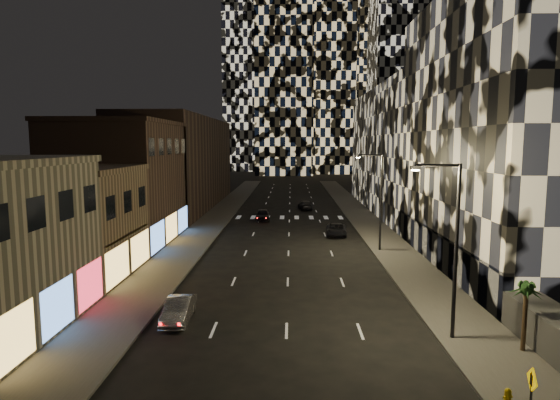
{
  "coord_description": "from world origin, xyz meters",
  "views": [
    {
      "loc": [
        0.23,
        -13.39,
        10.15
      ],
      "look_at": [
        -0.59,
        20.58,
        6.0
      ],
      "focal_mm": 30.0,
      "sensor_mm": 36.0,
      "label": 1
    }
  ],
  "objects_px": {
    "streetlight_far": "(378,195)",
    "fire_hydrant": "(508,398)",
    "car_dark_rightlane": "(336,230)",
    "ped_sign": "(531,391)",
    "car_silver_parked": "(179,310)",
    "car_dark_midlane": "(263,215)",
    "streetlight_near": "(452,239)",
    "palm_tree": "(526,294)",
    "car_dark_oncoming": "(305,205)"
  },
  "relations": [
    {
      "from": "car_dark_oncoming",
      "to": "palm_tree",
      "type": "distance_m",
      "value": 50.32
    },
    {
      "from": "streetlight_far",
      "to": "car_dark_midlane",
      "type": "xyz_separation_m",
      "value": [
        -11.85,
        17.38,
        -4.6
      ]
    },
    {
      "from": "fire_hydrant",
      "to": "ped_sign",
      "type": "xyz_separation_m",
      "value": [
        -0.2,
        -1.98,
        1.38
      ]
    },
    {
      "from": "car_dark_rightlane",
      "to": "ped_sign",
      "type": "bearing_deg",
      "value": -80.43
    },
    {
      "from": "car_silver_parked",
      "to": "ped_sign",
      "type": "distance_m",
      "value": 18.05
    },
    {
      "from": "streetlight_near",
      "to": "palm_tree",
      "type": "distance_m",
      "value": 4.21
    },
    {
      "from": "streetlight_far",
      "to": "fire_hydrant",
      "type": "bearing_deg",
      "value": -89.69
    },
    {
      "from": "car_dark_rightlane",
      "to": "ped_sign",
      "type": "xyz_separation_m",
      "value": [
        3.07,
        -35.89,
        1.24
      ]
    },
    {
      "from": "car_dark_oncoming",
      "to": "palm_tree",
      "type": "bearing_deg",
      "value": 94.6
    },
    {
      "from": "streetlight_far",
      "to": "car_silver_parked",
      "type": "bearing_deg",
      "value": -129.35
    },
    {
      "from": "streetlight_far",
      "to": "car_dark_rightlane",
      "type": "distance_m",
      "value": 9.36
    },
    {
      "from": "streetlight_far",
      "to": "ped_sign",
      "type": "height_order",
      "value": "streetlight_far"
    },
    {
      "from": "car_dark_midlane",
      "to": "car_dark_rightlane",
      "type": "bearing_deg",
      "value": -52.05
    },
    {
      "from": "streetlight_near",
      "to": "palm_tree",
      "type": "height_order",
      "value": "streetlight_near"
    },
    {
      "from": "ped_sign",
      "to": "car_dark_midlane",
      "type": "bearing_deg",
      "value": 112.21
    },
    {
      "from": "streetlight_near",
      "to": "car_dark_oncoming",
      "type": "relative_size",
      "value": 1.97
    },
    {
      "from": "car_silver_parked",
      "to": "fire_hydrant",
      "type": "bearing_deg",
      "value": -32.36
    },
    {
      "from": "streetlight_far",
      "to": "palm_tree",
      "type": "height_order",
      "value": "streetlight_far"
    },
    {
      "from": "car_dark_oncoming",
      "to": "ped_sign",
      "type": "xyz_separation_m",
      "value": [
        5.88,
        -56.4,
        1.22
      ]
    },
    {
      "from": "streetlight_far",
      "to": "fire_hydrant",
      "type": "xyz_separation_m",
      "value": [
        0.15,
        -26.45,
        -4.85
      ]
    },
    {
      "from": "streetlight_far",
      "to": "palm_tree",
      "type": "distance_m",
      "value": 21.83
    },
    {
      "from": "car_dark_oncoming",
      "to": "fire_hydrant",
      "type": "distance_m",
      "value": 54.76
    },
    {
      "from": "streetlight_far",
      "to": "fire_hydrant",
      "type": "relative_size",
      "value": 12.02
    },
    {
      "from": "fire_hydrant",
      "to": "ped_sign",
      "type": "height_order",
      "value": "ped_sign"
    },
    {
      "from": "car_dark_midlane",
      "to": "palm_tree",
      "type": "height_order",
      "value": "palm_tree"
    },
    {
      "from": "streetlight_far",
      "to": "car_dark_rightlane",
      "type": "height_order",
      "value": "streetlight_far"
    },
    {
      "from": "streetlight_far",
      "to": "car_dark_oncoming",
      "type": "relative_size",
      "value": 1.97
    },
    {
      "from": "car_dark_oncoming",
      "to": "fire_hydrant",
      "type": "xyz_separation_m",
      "value": [
        6.08,
        -54.42,
        -0.16
      ]
    },
    {
      "from": "streetlight_far",
      "to": "car_silver_parked",
      "type": "height_order",
      "value": "streetlight_far"
    },
    {
      "from": "car_dark_midlane",
      "to": "ped_sign",
      "type": "distance_m",
      "value": 47.32
    },
    {
      "from": "streetlight_near",
      "to": "fire_hydrant",
      "type": "xyz_separation_m",
      "value": [
        0.15,
        -6.45,
        -4.85
      ]
    },
    {
      "from": "car_silver_parked",
      "to": "car_dark_midlane",
      "type": "height_order",
      "value": "car_dark_midlane"
    },
    {
      "from": "streetlight_near",
      "to": "fire_hydrant",
      "type": "relative_size",
      "value": 12.02
    },
    {
      "from": "car_silver_parked",
      "to": "fire_hydrant",
      "type": "height_order",
      "value": "car_silver_parked"
    },
    {
      "from": "car_dark_rightlane",
      "to": "car_dark_midlane",
      "type": "bearing_deg",
      "value": 136.06
    },
    {
      "from": "fire_hydrant",
      "to": "streetlight_far",
      "type": "bearing_deg",
      "value": 90.31
    },
    {
      "from": "car_silver_parked",
      "to": "car_dark_midlane",
      "type": "bearing_deg",
      "value": 83.86
    },
    {
      "from": "streetlight_near",
      "to": "car_dark_midlane",
      "type": "height_order",
      "value": "streetlight_near"
    },
    {
      "from": "ped_sign",
      "to": "palm_tree",
      "type": "relative_size",
      "value": 0.75
    },
    {
      "from": "ped_sign",
      "to": "palm_tree",
      "type": "height_order",
      "value": "palm_tree"
    },
    {
      "from": "car_dark_rightlane",
      "to": "car_dark_oncoming",
      "type": "bearing_deg",
      "value": 102.5
    },
    {
      "from": "streetlight_near",
      "to": "car_dark_rightlane",
      "type": "height_order",
      "value": "streetlight_near"
    },
    {
      "from": "car_dark_rightlane",
      "to": "palm_tree",
      "type": "bearing_deg",
      "value": -73.08
    },
    {
      "from": "car_dark_midlane",
      "to": "palm_tree",
      "type": "bearing_deg",
      "value": -72.3
    },
    {
      "from": "ped_sign",
      "to": "palm_tree",
      "type": "distance_m",
      "value": 7.74
    },
    {
      "from": "streetlight_near",
      "to": "ped_sign",
      "type": "distance_m",
      "value": 9.12
    },
    {
      "from": "car_silver_parked",
      "to": "ped_sign",
      "type": "relative_size",
      "value": 1.56
    },
    {
      "from": "streetlight_far",
      "to": "palm_tree",
      "type": "bearing_deg",
      "value": -81.67
    },
    {
      "from": "car_dark_rightlane",
      "to": "ped_sign",
      "type": "relative_size",
      "value": 1.81
    },
    {
      "from": "streetlight_far",
      "to": "ped_sign",
      "type": "distance_m",
      "value": 28.64
    }
  ]
}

